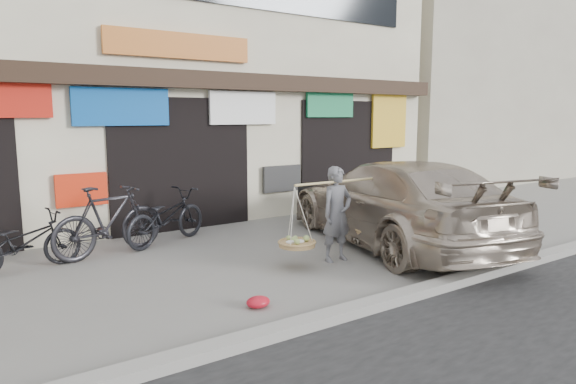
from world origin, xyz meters
TOP-DOWN VIEW (x-y plane):
  - ground at (0.00, 0.00)m, footprint 70.00×70.00m
  - kerb at (0.00, -2.00)m, footprint 70.00×0.25m
  - shophouse_block at (-0.00, 6.42)m, footprint 14.00×6.32m
  - neighbor_east at (13.50, 7.00)m, footprint 12.00×7.00m
  - street_vendor at (1.11, -0.10)m, footprint 2.13×0.58m
  - bike_0 at (-3.16, 2.12)m, footprint 1.79×0.89m
  - bike_1 at (-1.84, 2.31)m, footprint 2.06×1.01m
  - bike_2 at (-0.74, 2.56)m, footprint 1.99×1.37m
  - suv at (2.68, 0.15)m, footprint 3.33×5.69m
  - red_bag at (-1.02, -1.16)m, footprint 0.31×0.25m

SIDE VIEW (x-z plane):
  - ground at x=0.00m, z-range 0.00..0.00m
  - kerb at x=0.00m, z-range 0.00..0.12m
  - red_bag at x=-1.02m, z-range 0.00..0.14m
  - bike_0 at x=-3.16m, z-range 0.00..0.90m
  - bike_2 at x=-0.74m, z-range 0.00..0.99m
  - bike_1 at x=-1.84m, z-range 0.00..1.19m
  - street_vendor at x=1.11m, z-range -0.07..1.47m
  - suv at x=2.68m, z-range 0.00..1.55m
  - neighbor_east at x=13.50m, z-range 0.00..6.40m
  - shophouse_block at x=0.00m, z-range -0.05..6.95m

